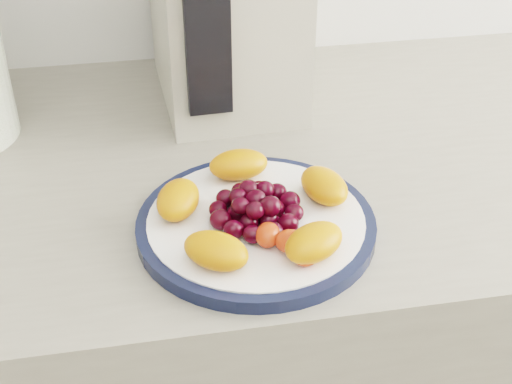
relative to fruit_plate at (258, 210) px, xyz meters
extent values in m
cylinder|color=#111832|center=(0.00, 0.01, -0.02)|extent=(0.25, 0.25, 0.01)
cylinder|color=white|center=(0.00, 0.01, -0.02)|extent=(0.23, 0.23, 0.02)
cube|color=black|center=(-0.02, 0.20, 0.13)|extent=(0.05, 0.02, 0.23)
ellipsoid|color=#CE6112|center=(0.08, 0.03, 0.00)|extent=(0.06, 0.08, 0.03)
ellipsoid|color=#CE6112|center=(-0.01, 0.09, 0.00)|extent=(0.07, 0.05, 0.03)
ellipsoid|color=#CE6112|center=(-0.08, 0.03, 0.00)|extent=(0.06, 0.08, 0.03)
ellipsoid|color=#CE6112|center=(-0.05, -0.06, 0.00)|extent=(0.08, 0.07, 0.03)
ellipsoid|color=#CE6112|center=(0.04, -0.06, 0.00)|extent=(0.08, 0.07, 0.03)
ellipsoid|color=black|center=(0.00, 0.01, -0.01)|extent=(0.02, 0.02, 0.02)
ellipsoid|color=black|center=(0.02, 0.01, -0.01)|extent=(0.02, 0.02, 0.02)
ellipsoid|color=black|center=(0.01, 0.02, 0.00)|extent=(0.02, 0.02, 0.02)
ellipsoid|color=black|center=(-0.01, 0.02, 0.00)|extent=(0.02, 0.02, 0.02)
ellipsoid|color=black|center=(-0.02, 0.01, -0.01)|extent=(0.02, 0.02, 0.02)
ellipsoid|color=black|center=(-0.01, -0.01, -0.01)|extent=(0.02, 0.02, 0.02)
ellipsoid|color=black|center=(0.01, -0.01, -0.01)|extent=(0.02, 0.02, 0.02)
ellipsoid|color=black|center=(0.04, 0.02, 0.00)|extent=(0.02, 0.02, 0.02)
ellipsoid|color=black|center=(0.03, 0.03, 0.00)|extent=(0.02, 0.02, 0.02)
ellipsoid|color=black|center=(0.01, 0.04, -0.01)|extent=(0.02, 0.02, 0.02)
ellipsoid|color=black|center=(-0.01, 0.04, -0.01)|extent=(0.02, 0.02, 0.02)
ellipsoid|color=black|center=(-0.03, 0.03, -0.01)|extent=(0.02, 0.02, 0.02)
ellipsoid|color=black|center=(-0.04, 0.02, -0.01)|extent=(0.02, 0.02, 0.02)
ellipsoid|color=black|center=(-0.04, 0.00, 0.00)|extent=(0.02, 0.02, 0.02)
ellipsoid|color=black|center=(-0.03, -0.02, -0.01)|extent=(0.02, 0.02, 0.02)
ellipsoid|color=black|center=(-0.01, -0.03, -0.01)|extent=(0.02, 0.02, 0.02)
ellipsoid|color=black|center=(0.01, -0.03, 0.00)|extent=(0.02, 0.02, 0.02)
ellipsoid|color=black|center=(0.03, -0.02, 0.00)|extent=(0.02, 0.02, 0.02)
ellipsoid|color=black|center=(0.04, 0.00, -0.01)|extent=(0.02, 0.02, 0.02)
ellipsoid|color=black|center=(0.00, 0.01, 0.01)|extent=(0.02, 0.02, 0.02)
ellipsoid|color=black|center=(0.01, 0.02, 0.01)|extent=(0.02, 0.02, 0.02)
ellipsoid|color=black|center=(-0.01, 0.02, 0.01)|extent=(0.02, 0.02, 0.02)
ellipsoid|color=black|center=(-0.02, 0.01, 0.01)|extent=(0.02, 0.02, 0.02)
ellipsoid|color=black|center=(-0.02, 0.00, 0.01)|extent=(0.02, 0.02, 0.02)
ellipsoid|color=black|center=(-0.01, -0.01, 0.01)|extent=(0.02, 0.02, 0.02)
ellipsoid|color=black|center=(0.01, -0.01, 0.01)|extent=(0.02, 0.02, 0.02)
ellipsoid|color=red|center=(0.02, -0.05, 0.00)|extent=(0.03, 0.03, 0.02)
ellipsoid|color=red|center=(0.05, -0.05, 0.00)|extent=(0.04, 0.04, 0.02)
ellipsoid|color=red|center=(0.03, -0.07, 0.00)|extent=(0.04, 0.04, 0.02)
ellipsoid|color=red|center=(0.00, -0.04, 0.00)|extent=(0.03, 0.04, 0.02)
camera|label=1|loc=(-0.11, -0.58, 0.43)|focal=50.00mm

